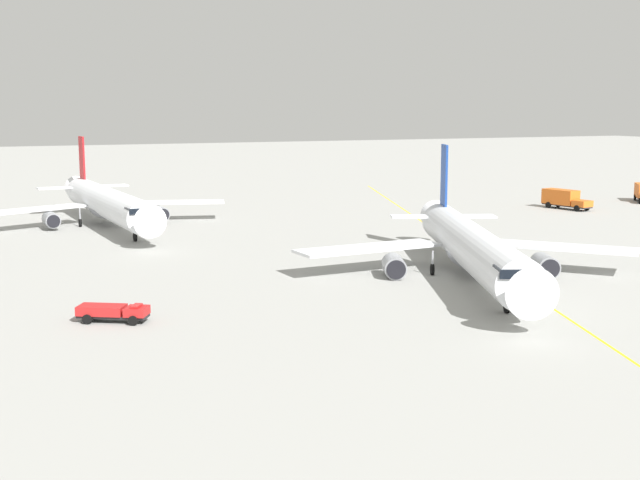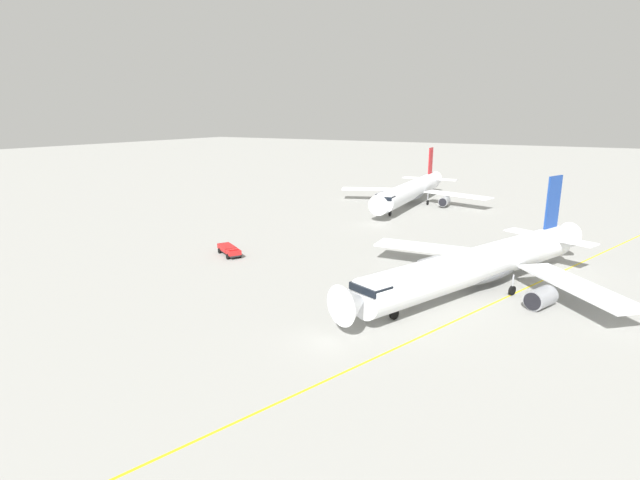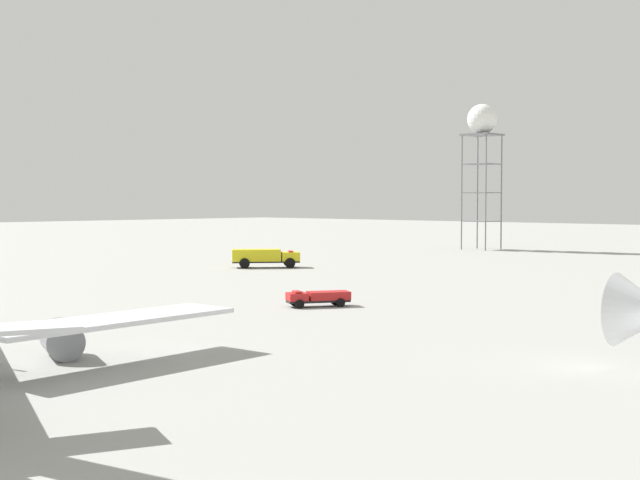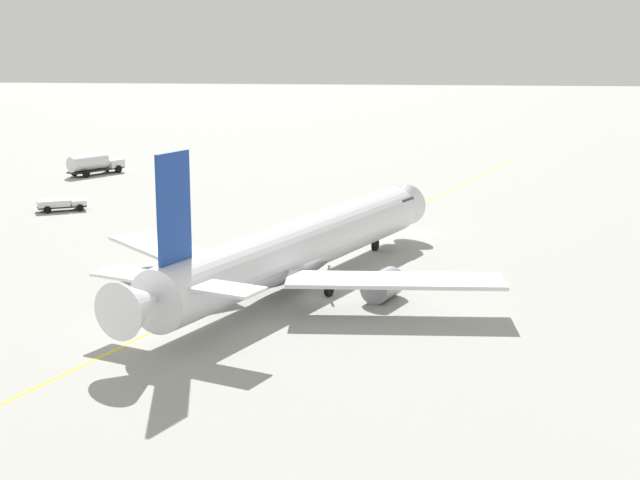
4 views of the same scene
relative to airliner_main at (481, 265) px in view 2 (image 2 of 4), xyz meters
The scene contains 5 objects.
ground_plane 3.53m from the airliner_main, 114.19° to the left, with size 600.00×600.00×0.00m, color #9E9E99.
airliner_main is the anchor object (origin of this frame).
airliner_secondary 56.32m from the airliner_main, 117.78° to the left, with size 35.43×43.56×11.92m.
ops_pickup_truck 35.14m from the airliner_main, behind, with size 5.57×4.30×1.41m.
taxiway_centreline 6.95m from the airliner_main, 37.22° to the left, with size 58.43×170.31×0.01m.
Camera 2 is at (11.96, -58.72, 19.92)m, focal length 27.81 mm.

